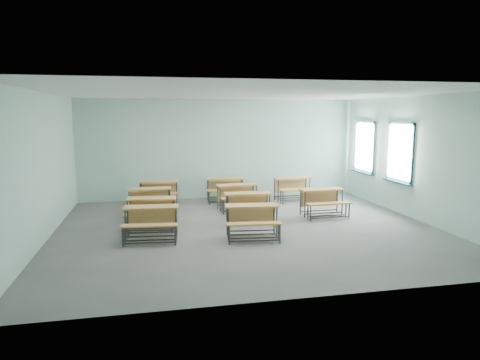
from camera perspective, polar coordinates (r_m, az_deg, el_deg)
The scene contains 11 objects.
room at distance 10.09m, azimuth 1.42°, elevation 2.37°, with size 9.04×8.04×3.24m.
desk_unit_r0c0 at distance 9.51m, azimuth -11.80°, elevation -4.98°, with size 1.25×0.90×0.73m.
desk_unit_r0c1 at distance 9.46m, azimuth 1.65°, elevation -4.87°, with size 1.25×0.91×0.73m.
desk_unit_r1c0 at distance 10.47m, azimuth -11.79°, elevation -3.72°, with size 1.27×0.94×0.73m.
desk_unit_r1c1 at distance 10.90m, azimuth 1.15°, elevation -3.04°, with size 1.22×0.86×0.73m.
desk_unit_r1c2 at distance 11.68m, azimuth 11.03°, elevation -2.40°, with size 1.19×0.81×0.73m.
desk_unit_r2c0 at distance 11.83m, azimuth -11.96°, elevation -2.28°, with size 1.20×0.83×0.73m.
desk_unit_r2c1 at distance 12.21m, azimuth -0.26°, elevation -1.75°, with size 1.23×0.87×0.73m.
desk_unit_r3c0 at distance 13.06m, azimuth -10.80°, elevation -1.22°, with size 1.23×0.87×0.73m.
desk_unit_r3c1 at distance 13.41m, azimuth -1.97°, elevation -0.80°, with size 1.23×0.87×0.73m.
desk_unit_r3c2 at distance 13.65m, azimuth 7.17°, elevation -0.69°, with size 1.22×0.86×0.73m.
Camera 1 is at (-2.21, -9.73, 2.73)m, focal length 32.00 mm.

